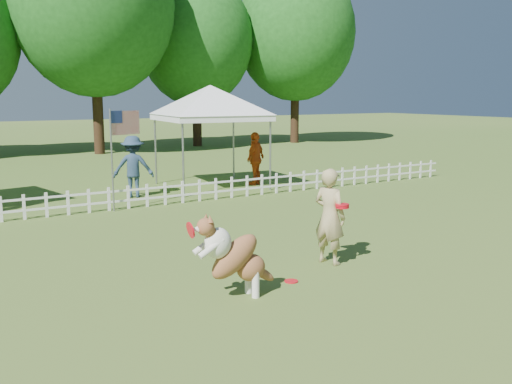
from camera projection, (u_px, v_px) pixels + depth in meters
ground at (293, 284)px, 8.77m from camera, size 120.00×120.00×0.00m
picket_fence at (138, 196)px, 14.63m from camera, size 22.00×0.08×0.60m
handler at (330, 216)px, 9.72m from camera, size 0.55×0.69×1.66m
dog at (236, 256)px, 8.07m from camera, size 1.22×0.45×1.24m
frisbee_on_turf at (291, 281)px, 8.88m from camera, size 0.25×0.25×0.02m
canopy_tent_right at (211, 138)px, 17.76m from camera, size 3.26×3.26×3.10m
flag_pole at (112, 161)px, 14.02m from camera, size 0.94×0.46×2.54m
spectator_b at (133, 167)px, 16.07m from camera, size 1.29×1.02×1.74m
spectator_c at (256, 159)px, 18.28m from camera, size 1.07×0.87×1.70m
tree_center_right at (94, 21)px, 26.96m from camera, size 7.60×7.60×12.60m
tree_right at (196, 52)px, 31.47m from camera, size 6.20×6.20×10.40m
tree_far_right at (295, 46)px, 33.59m from camera, size 7.00×7.00×11.40m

